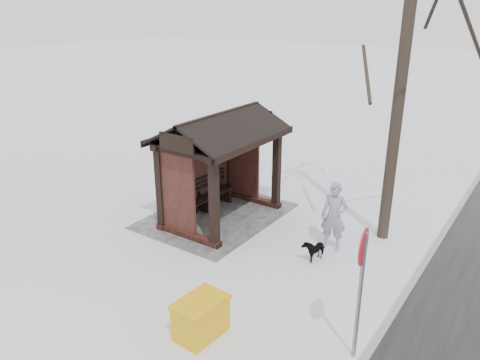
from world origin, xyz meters
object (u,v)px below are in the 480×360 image
object	(u,v)px
grit_bin	(201,317)
road_sign	(362,268)
pedestrian	(334,217)
dog	(314,249)
bus_shelter	(216,145)

from	to	relation	value
grit_bin	road_sign	distance (m)	3.09
pedestrian	dog	distance (m)	0.98
pedestrian	road_sign	size ratio (longest dim) A/B	0.71
pedestrian	road_sign	world-z (taller)	road_sign
grit_bin	road_sign	xyz separation A→B (m)	(-1.09, 2.53, 1.38)
road_sign	pedestrian	bearing A→B (deg)	-158.89
dog	grit_bin	size ratio (longest dim) A/B	0.64
bus_shelter	dog	bearing A→B (deg)	79.78
pedestrian	road_sign	bearing A→B (deg)	-72.27
pedestrian	road_sign	distance (m)	3.97
dog	grit_bin	distance (m)	3.73
dog	road_sign	xyz separation A→B (m)	(2.61, 2.06, 1.49)
dog	road_sign	bearing A→B (deg)	-41.73
bus_shelter	road_sign	distance (m)	6.33
bus_shelter	grit_bin	world-z (taller)	bus_shelter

